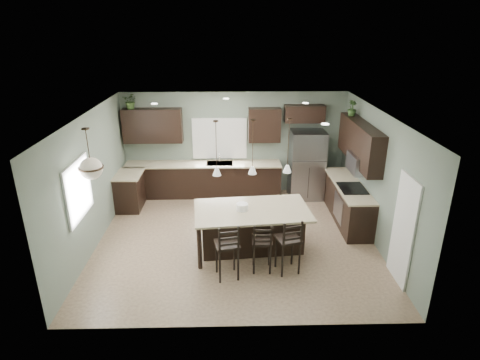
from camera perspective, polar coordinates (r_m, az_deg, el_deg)
name	(u,v)px	position (r m, az deg, el deg)	size (l,w,h in m)	color
ground	(236,239)	(9.00, -0.58, -8.37)	(6.00, 6.00, 0.00)	#9E8466
pantry_door	(403,231)	(7.78, 22.20, -6.67)	(0.04, 0.82, 2.04)	white
window_back	(220,138)	(10.95, -2.92, 5.93)	(1.35, 0.02, 1.00)	white
window_left	(78,190)	(8.13, -22.09, -1.33)	(0.02, 1.10, 1.00)	white
left_return_cabs	(130,191)	(10.65, -15.42, -1.57)	(0.60, 0.90, 0.90)	black
left_return_countertop	(129,174)	(10.48, -15.56, 0.80)	(0.66, 0.96, 0.04)	beige
back_lower_cabs	(204,180)	(11.05, -5.19, 0.00)	(4.20, 0.60, 0.90)	black
back_countertop	(203,164)	(10.87, -5.27, 2.27)	(4.20, 0.66, 0.04)	beige
sink_inset	(220,163)	(10.84, -2.90, 2.37)	(0.70, 0.45, 0.01)	gray
faucet	(220,159)	(10.76, -2.92, 3.04)	(0.02, 0.02, 0.28)	silver
back_upper_left	(153,126)	(10.89, -12.31, 7.56)	(1.55, 0.34, 0.90)	black
back_upper_right	(264,125)	(10.73, 3.50, 7.81)	(0.85, 0.34, 0.90)	black
fridge_header	(305,114)	(10.80, 9.17, 9.30)	(1.05, 0.34, 0.45)	black
right_lower_cabs	(348,203)	(9.97, 15.06, -3.15)	(0.60, 2.35, 0.90)	black
right_countertop	(349,185)	(9.79, 15.21, -0.65)	(0.66, 2.35, 0.04)	beige
cooktop	(352,188)	(9.53, 15.67, -1.13)	(0.58, 0.75, 0.02)	black
wall_oven_front	(338,208)	(9.65, 13.76, -3.87)	(0.01, 0.72, 0.60)	gray
right_upper_cabs	(360,143)	(9.50, 16.69, 5.13)	(0.34, 2.35, 0.90)	black
microwave	(359,163)	(9.36, 16.62, 2.30)	(0.40, 0.75, 0.40)	gray
refrigerator	(307,165)	(10.89, 9.47, 2.13)	(0.90, 0.74, 1.85)	gray
kitchen_island	(252,229)	(8.42, 1.67, -7.04)	(2.34, 1.33, 0.92)	black
serving_dish	(242,207)	(8.15, 0.31, -3.83)	(0.24, 0.24, 0.14)	white
bar_stool_left	(227,250)	(7.50, -1.86, -9.94)	(0.42, 0.42, 1.14)	black
bar_stool_center	(262,246)	(7.73, 3.15, -9.37)	(0.39, 0.39, 1.04)	black
bar_stool_right	(288,245)	(7.72, 6.84, -9.13)	(0.42, 0.42, 1.14)	black
pendant_left	(216,148)	(7.66, -3.39, 4.50)	(0.17, 0.17, 1.10)	white
pendant_center	(253,147)	(7.73, 1.81, 4.68)	(0.17, 0.17, 1.10)	white
pendant_right	(288,146)	(7.86, 6.88, 4.82)	(0.17, 0.17, 1.10)	white
chandelier	(89,154)	(7.56, -20.68, 3.49)	(0.44, 0.44, 0.95)	beige
plant_back_left	(131,101)	(10.83, -15.29, 10.80)	(0.38, 0.33, 0.42)	#324C21
plant_right_wall	(352,108)	(10.04, 15.66, 9.82)	(0.21, 0.21, 0.37)	#305123
room_shell	(236,167)	(8.29, -0.63, 1.87)	(6.00, 6.00, 6.00)	slate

